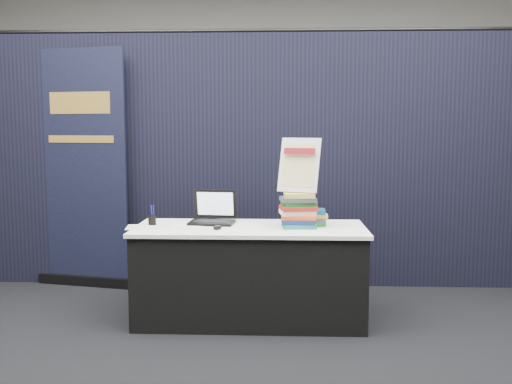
% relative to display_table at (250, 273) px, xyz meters
% --- Properties ---
extents(floor, '(8.00, 8.00, 0.00)m').
position_rel_display_table_xyz_m(floor, '(0.00, -0.55, -0.38)').
color(floor, black).
rests_on(floor, ground).
extents(wall_back, '(8.00, 0.02, 3.50)m').
position_rel_display_table_xyz_m(wall_back, '(0.00, 3.45, 1.37)').
color(wall_back, '#A6A59D').
rests_on(wall_back, floor).
extents(drape_partition, '(6.00, 0.08, 2.40)m').
position_rel_display_table_xyz_m(drape_partition, '(0.00, 1.05, 0.82)').
color(drape_partition, black).
rests_on(drape_partition, floor).
extents(display_table, '(1.80, 0.75, 0.75)m').
position_rel_display_table_xyz_m(display_table, '(0.00, 0.00, 0.00)').
color(display_table, black).
rests_on(display_table, floor).
extents(laptop, '(0.37, 0.31, 0.27)m').
position_rel_display_table_xyz_m(laptop, '(-0.31, 0.16, 0.44)').
color(laptop, black).
rests_on(laptop, display_table).
extents(mouse, '(0.07, 0.10, 0.03)m').
position_rel_display_table_xyz_m(mouse, '(-0.24, -0.14, 0.39)').
color(mouse, black).
rests_on(mouse, display_table).
extents(brochure_left, '(0.37, 0.29, 0.00)m').
position_rel_display_table_xyz_m(brochure_left, '(-0.79, -0.05, 0.38)').
color(brochure_left, silver).
rests_on(brochure_left, display_table).
extents(brochure_mid, '(0.40, 0.37, 0.00)m').
position_rel_display_table_xyz_m(brochure_mid, '(-0.40, -0.14, 0.38)').
color(brochure_mid, white).
rests_on(brochure_mid, display_table).
extents(brochure_right, '(0.33, 0.29, 0.00)m').
position_rel_display_table_xyz_m(brochure_right, '(-0.46, -0.20, 0.38)').
color(brochure_right, white).
rests_on(brochure_right, display_table).
extents(pen_cup, '(0.08, 0.08, 0.08)m').
position_rel_display_table_xyz_m(pen_cup, '(-0.78, 0.03, 0.41)').
color(pen_cup, black).
rests_on(pen_cup, display_table).
extents(book_stack_tall, '(0.27, 0.22, 0.27)m').
position_rel_display_table_xyz_m(book_stack_tall, '(0.38, -0.01, 0.51)').
color(book_stack_tall, '#1D6F65').
rests_on(book_stack_tall, display_table).
extents(book_stack_short, '(0.24, 0.19, 0.13)m').
position_rel_display_table_xyz_m(book_stack_short, '(0.48, 0.08, 0.44)').
color(book_stack_short, '#1C6923').
rests_on(book_stack_short, display_table).
extents(info_sign, '(0.34, 0.23, 0.44)m').
position_rel_display_table_xyz_m(info_sign, '(0.38, 0.02, 0.85)').
color(info_sign, black).
rests_on(info_sign, book_stack_tall).
extents(pullup_banner, '(0.96, 0.28, 2.26)m').
position_rel_display_table_xyz_m(pullup_banner, '(-1.65, 0.95, 0.63)').
color(pullup_banner, black).
rests_on(pullup_banner, floor).
extents(stacking_chair, '(0.49, 0.50, 0.93)m').
position_rel_display_table_xyz_m(stacking_chair, '(0.32, 0.88, 0.14)').
color(stacking_chair, black).
rests_on(stacking_chair, floor).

